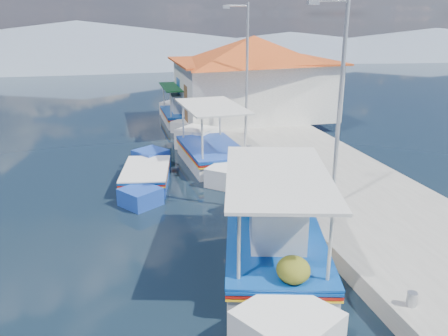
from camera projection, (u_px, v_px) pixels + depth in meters
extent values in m
plane|color=black|center=(195.00, 274.00, 11.16)|extent=(160.00, 160.00, 0.00)
cube|color=#A3A098|center=(314.00, 169.00, 17.96)|extent=(5.00, 44.00, 0.50)
cylinder|color=#A5A8AD|center=(412.00, 299.00, 9.08)|extent=(0.20, 0.20, 0.30)
cylinder|color=#A5A8AD|center=(308.00, 203.00, 13.67)|extent=(0.20, 0.20, 0.30)
cylinder|color=#A5A8AD|center=(248.00, 149.00, 19.18)|extent=(0.20, 0.20, 0.30)
cylinder|color=#A5A8AD|center=(216.00, 119.00, 24.70)|extent=(0.20, 0.20, 0.30)
cube|color=white|center=(275.00, 257.00, 11.50)|extent=(3.45, 5.00, 0.99)
cube|color=white|center=(217.00, 210.00, 13.93)|extent=(2.26, 2.26, 1.10)
cube|color=white|center=(361.00, 321.00, 9.10)|extent=(2.20, 2.20, 0.94)
cube|color=navy|center=(275.00, 240.00, 11.35)|extent=(3.55, 5.15, 0.06)
cube|color=#AC160E|center=(275.00, 243.00, 11.38)|extent=(3.55, 5.15, 0.05)
cube|color=yellow|center=(275.00, 246.00, 11.40)|extent=(3.55, 5.15, 0.04)
cube|color=navy|center=(275.00, 238.00, 11.33)|extent=(3.56, 5.11, 0.05)
cube|color=brown|center=(275.00, 239.00, 11.34)|extent=(3.24, 4.86, 0.05)
cube|color=white|center=(284.00, 222.00, 10.90)|extent=(1.59, 1.65, 1.15)
cube|color=silver|center=(285.00, 199.00, 10.71)|extent=(1.73, 1.78, 0.06)
cylinder|color=beige|center=(206.00, 190.00, 12.20)|extent=(0.07, 0.07, 1.67)
cylinder|color=beige|center=(263.00, 178.00, 13.07)|extent=(0.07, 0.07, 1.67)
cylinder|color=beige|center=(296.00, 250.00, 9.07)|extent=(0.07, 0.07, 1.67)
cylinder|color=beige|center=(363.00, 230.00, 9.94)|extent=(0.07, 0.07, 1.67)
cube|color=silver|center=(278.00, 175.00, 10.80)|extent=(3.56, 5.03, 0.07)
ellipsoid|color=#424713|center=(231.00, 210.00, 12.25)|extent=(0.80, 0.88, 0.60)
ellipsoid|color=#424713|center=(243.00, 200.00, 13.04)|extent=(0.67, 0.74, 0.50)
ellipsoid|color=#424713|center=(336.00, 261.00, 9.80)|extent=(0.71, 0.78, 0.53)
sphere|color=#FA5A07|center=(295.00, 193.00, 12.10)|extent=(0.42, 0.42, 0.42)
cube|color=white|center=(212.00, 159.00, 19.27)|extent=(2.34, 4.08, 1.01)
cube|color=white|center=(203.00, 140.00, 21.71)|extent=(2.17, 2.17, 1.12)
cube|color=white|center=(224.00, 179.00, 16.86)|extent=(2.11, 2.11, 0.96)
cube|color=navy|center=(212.00, 148.00, 19.12)|extent=(2.41, 4.20, 0.06)
cube|color=#AC160E|center=(212.00, 150.00, 19.14)|extent=(2.41, 4.20, 0.05)
cube|color=yellow|center=(212.00, 152.00, 19.17)|extent=(2.41, 4.20, 0.04)
cube|color=#1B40A3|center=(212.00, 146.00, 19.09)|extent=(2.43, 4.16, 0.05)
cube|color=brown|center=(212.00, 147.00, 19.10)|extent=(2.17, 3.99, 0.05)
cylinder|color=beige|center=(187.00, 119.00, 20.22)|extent=(0.07, 0.07, 1.71)
cylinder|color=beige|center=(225.00, 118.00, 20.54)|extent=(0.07, 0.07, 1.71)
cylinder|color=beige|center=(197.00, 138.00, 17.12)|extent=(0.07, 0.07, 1.71)
cylinder|color=beige|center=(242.00, 136.00, 17.43)|extent=(0.07, 0.07, 1.71)
cube|color=silver|center=(212.00, 106.00, 18.56)|extent=(2.45, 4.08, 0.07)
cube|color=#1B40A3|center=(146.00, 180.00, 16.96)|extent=(2.09, 3.21, 0.83)
cube|color=#1B40A3|center=(133.00, 162.00, 18.64)|extent=(1.57, 1.57, 0.92)
cube|color=#1B40A3|center=(162.00, 198.00, 15.30)|extent=(1.53, 1.53, 0.79)
cube|color=navy|center=(146.00, 170.00, 16.83)|extent=(2.16, 3.31, 0.05)
cube|color=#AC160E|center=(146.00, 172.00, 16.86)|extent=(2.16, 3.31, 0.04)
cube|color=yellow|center=(146.00, 173.00, 16.88)|extent=(2.16, 3.31, 0.03)
cube|color=white|center=(146.00, 168.00, 16.81)|extent=(2.17, 3.28, 0.04)
cube|color=brown|center=(146.00, 169.00, 16.82)|extent=(1.96, 3.13, 0.04)
cube|color=white|center=(181.00, 119.00, 26.71)|extent=(1.90, 3.64, 0.86)
cube|color=white|center=(175.00, 109.00, 28.90)|extent=(1.93, 1.93, 0.95)
cube|color=white|center=(188.00, 128.00, 24.55)|extent=(1.88, 1.88, 0.81)
cube|color=navy|center=(181.00, 112.00, 26.58)|extent=(1.96, 3.75, 0.05)
cube|color=#AC160E|center=(181.00, 113.00, 26.60)|extent=(1.96, 3.75, 0.05)
cube|color=yellow|center=(181.00, 115.00, 26.62)|extent=(1.96, 3.75, 0.04)
cube|color=navy|center=(181.00, 111.00, 26.56)|extent=(1.98, 3.71, 0.05)
cube|color=brown|center=(181.00, 112.00, 26.57)|extent=(1.75, 3.57, 0.05)
cube|color=white|center=(181.00, 104.00, 26.16)|extent=(1.04, 1.17, 0.99)
cube|color=silver|center=(181.00, 95.00, 26.00)|extent=(1.14, 1.27, 0.05)
cylinder|color=beige|center=(164.00, 95.00, 27.56)|extent=(0.06, 0.06, 1.44)
cylinder|color=beige|center=(189.00, 94.00, 27.92)|extent=(0.06, 0.06, 1.44)
cylinder|color=beige|center=(171.00, 105.00, 24.76)|extent=(0.06, 0.06, 1.44)
cylinder|color=beige|center=(198.00, 103.00, 25.11)|extent=(0.06, 0.06, 1.44)
cube|color=#0C3C1A|center=(180.00, 87.00, 26.11)|extent=(2.00, 3.64, 0.06)
cube|color=white|center=(253.00, 89.00, 25.74)|extent=(8.00, 6.00, 3.00)
cube|color=#C5431B|center=(254.00, 61.00, 25.25)|extent=(8.64, 6.48, 0.10)
pyramid|color=#C5431B|center=(254.00, 49.00, 25.04)|extent=(10.49, 10.49, 1.40)
cube|color=brown|center=(186.00, 104.00, 24.06)|extent=(0.06, 1.00, 2.00)
cube|color=navy|center=(179.00, 86.00, 26.16)|extent=(0.06, 1.20, 0.90)
cylinder|color=#A5A8AD|center=(340.00, 108.00, 12.95)|extent=(0.12, 0.12, 6.00)
cylinder|color=#A5A8AD|center=(331.00, 0.00, 11.92)|extent=(1.00, 0.08, 0.08)
cube|color=#A5A8AD|center=(313.00, 2.00, 11.82)|extent=(0.30, 0.14, 0.14)
cylinder|color=#A5A8AD|center=(247.00, 71.00, 21.22)|extent=(0.12, 0.12, 6.00)
cylinder|color=#A5A8AD|center=(237.00, 6.00, 20.19)|extent=(1.00, 0.08, 0.08)
cube|color=#A5A8AD|center=(226.00, 7.00, 20.09)|extent=(0.30, 0.14, 0.14)
cone|color=slate|center=(78.00, 42.00, 60.66)|extent=(96.00, 96.00, 5.50)
cone|color=slate|center=(290.00, 45.00, 67.91)|extent=(76.80, 76.80, 3.80)
cone|color=slate|center=(436.00, 41.00, 73.65)|extent=(89.60, 89.60, 4.20)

